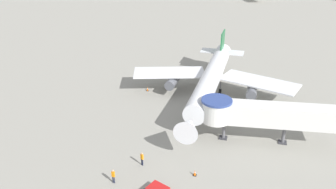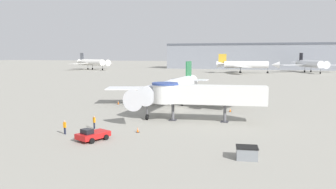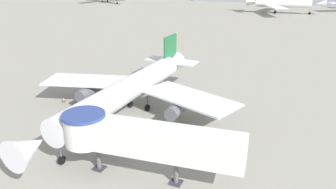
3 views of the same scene
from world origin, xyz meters
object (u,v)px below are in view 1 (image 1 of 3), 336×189
(traffic_cone_near_nose, at_px, (195,173))
(ground_crew_marshaller, at_px, (142,158))
(main_airplane, at_px, (211,79))
(ground_crew_wing_walker, at_px, (113,175))
(traffic_cone_port_wing, at_px, (147,89))
(traffic_cone_starboard_wing, at_px, (279,110))
(jet_bridge, at_px, (257,114))

(traffic_cone_near_nose, relative_size, ground_crew_marshaller, 0.38)
(main_airplane, height_order, ground_crew_wing_walker, main_airplane)
(traffic_cone_port_wing, distance_m, ground_crew_wing_walker, 25.22)
(main_airplane, distance_m, ground_crew_wing_walker, 25.88)
(ground_crew_wing_walker, bearing_deg, main_airplane, 83.17)
(traffic_cone_near_nose, xyz_separation_m, ground_crew_marshaller, (-6.50, 0.23, 0.71))
(traffic_cone_starboard_wing, bearing_deg, ground_crew_marshaller, -131.32)
(jet_bridge, bearing_deg, main_airplane, 116.41)
(traffic_cone_near_nose, distance_m, ground_crew_marshaller, 6.54)
(traffic_cone_port_wing, relative_size, ground_crew_wing_walker, 0.40)
(main_airplane, relative_size, ground_crew_wing_walker, 18.86)
(traffic_cone_port_wing, bearing_deg, traffic_cone_near_nose, -58.84)
(traffic_cone_starboard_wing, distance_m, traffic_cone_near_nose, 21.42)
(main_airplane, distance_m, traffic_cone_starboard_wing, 12.02)
(traffic_cone_starboard_wing, bearing_deg, traffic_cone_near_nose, -117.73)
(main_airplane, bearing_deg, traffic_cone_near_nose, -85.03)
(jet_bridge, relative_size, ground_crew_marshaller, 9.56)
(traffic_cone_near_nose, relative_size, ground_crew_wing_walker, 0.38)
(traffic_cone_near_nose, bearing_deg, ground_crew_wing_walker, -156.73)
(traffic_cone_starboard_wing, xyz_separation_m, ground_crew_marshaller, (-16.47, -18.73, 0.69))
(jet_bridge, bearing_deg, traffic_cone_port_wing, 141.34)
(jet_bridge, distance_m, ground_crew_wing_walker, 19.99)
(ground_crew_wing_walker, bearing_deg, ground_crew_marshaller, 71.85)
(ground_crew_marshaller, relative_size, ground_crew_wing_walker, 1.01)
(traffic_cone_near_nose, relative_size, traffic_cone_port_wing, 0.97)
(traffic_cone_starboard_wing, bearing_deg, ground_crew_wing_walker, -129.25)
(main_airplane, relative_size, traffic_cone_port_wing, 47.46)
(jet_bridge, distance_m, traffic_cone_starboard_wing, 10.95)
(jet_bridge, bearing_deg, ground_crew_wing_walker, -145.70)
(traffic_cone_starboard_wing, height_order, ground_crew_marshaller, ground_crew_marshaller)
(ground_crew_marshaller, bearing_deg, traffic_cone_starboard_wing, 75.09)
(main_airplane, bearing_deg, traffic_cone_port_wing, -179.30)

